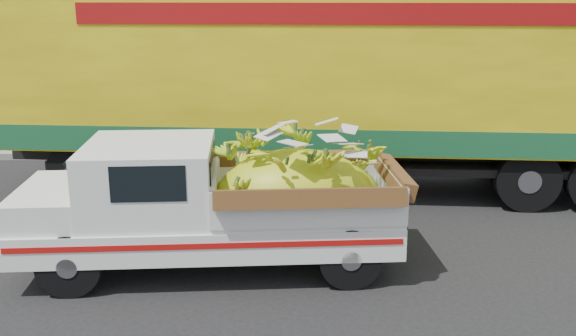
{
  "coord_description": "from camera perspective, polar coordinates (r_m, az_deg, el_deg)",
  "views": [
    {
      "loc": [
        -0.55,
        -7.79,
        3.67
      ],
      "look_at": [
        -0.4,
        1.15,
        1.23
      ],
      "focal_mm": 40.0,
      "sensor_mm": 36.0,
      "label": 1
    }
  ],
  "objects": [
    {
      "name": "sidewalk",
      "position": [
        16.86,
        0.89,
        2.93
      ],
      "size": [
        60.0,
        4.0,
        0.14
      ],
      "primitive_type": "cube",
      "color": "gray",
      "rests_on": "ground"
    },
    {
      "name": "ground",
      "position": [
        8.63,
        2.8,
        -9.92
      ],
      "size": [
        100.0,
        100.0,
        0.0
      ],
      "primitive_type": "plane",
      "color": "black",
      "rests_on": "ground"
    },
    {
      "name": "semi_trailer",
      "position": [
        12.05,
        3.69,
        7.85
      ],
      "size": [
        12.04,
        3.63,
        3.8
      ],
      "rotation": [
        0.0,
        0.0,
        -0.1
      ],
      "color": "black",
      "rests_on": "ground"
    },
    {
      "name": "pickup_truck",
      "position": [
        8.75,
        -4.4,
        -2.91
      ],
      "size": [
        5.11,
        2.08,
        1.76
      ],
      "rotation": [
        0.0,
        0.0,
        0.05
      ],
      "color": "black",
      "rests_on": "ground"
    },
    {
      "name": "curb",
      "position": [
        14.82,
        1.16,
        1.22
      ],
      "size": [
        60.0,
        0.25,
        0.15
      ],
      "primitive_type": "cube",
      "color": "gray",
      "rests_on": "ground"
    },
    {
      "name": "building_left",
      "position": [
        23.6,
        -19.82,
        11.55
      ],
      "size": [
        18.0,
        6.0,
        5.0
      ],
      "primitive_type": "cube",
      "color": "gray",
      "rests_on": "ground"
    }
  ]
}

